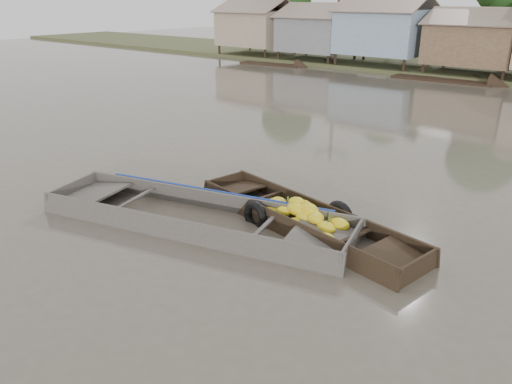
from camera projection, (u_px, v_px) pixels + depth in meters
The scene contains 3 objects.
ground at pixel (216, 244), 11.35m from camera, with size 120.00×120.00×0.00m, color #534B40.
banana_boat at pixel (302, 218), 12.17m from camera, with size 6.62×2.63×0.89m.
viewer_boat at pixel (198, 221), 12.37m from camera, with size 8.27×4.11×0.64m.
Camera 1 is at (7.15, -7.22, 5.28)m, focal length 35.00 mm.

